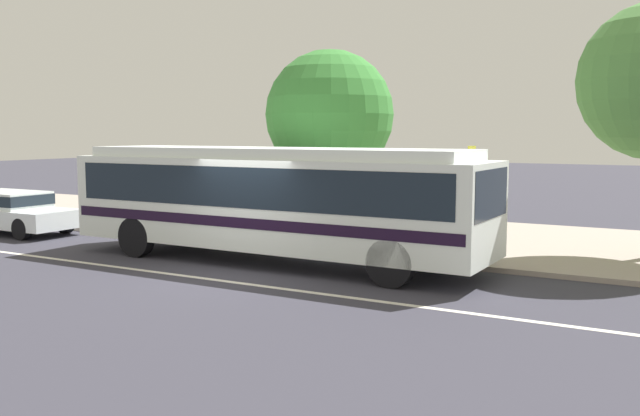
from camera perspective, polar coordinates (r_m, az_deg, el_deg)
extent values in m
plane|color=#35343F|center=(15.45, -6.80, -5.38)|extent=(120.00, 120.00, 0.00)
cube|color=#A39589|center=(21.28, 4.20, -2.00)|extent=(60.00, 8.00, 0.12)
cube|color=silver|center=(14.83, -8.63, -5.88)|extent=(56.00, 0.16, 0.01)
cube|color=white|center=(16.49, -3.93, 0.53)|extent=(10.56, 2.58, 2.08)
cube|color=white|center=(16.42, -3.96, 4.56)|extent=(9.72, 2.28, 0.24)
cube|color=#19232D|center=(16.46, -3.94, 1.98)|extent=(9.93, 2.60, 0.91)
cube|color=black|center=(16.53, -3.92, -0.76)|extent=(10.35, 2.61, 0.24)
cube|color=#19232D|center=(14.23, 13.79, 1.15)|extent=(0.14, 2.19, 1.00)
cylinder|color=black|center=(15.96, 9.13, -3.22)|extent=(1.00, 0.29, 1.00)
cylinder|color=black|center=(13.94, 5.87, -4.54)|extent=(1.00, 0.29, 1.00)
cylinder|color=black|center=(19.51, -10.33, -1.52)|extent=(1.00, 0.29, 1.00)
cylinder|color=black|center=(17.90, -14.92, -2.32)|extent=(1.00, 0.29, 1.00)
cube|color=white|center=(23.41, -24.11, -0.65)|extent=(4.51, 1.78, 0.55)
cube|color=white|center=(23.54, -24.49, 0.65)|extent=(2.53, 1.57, 0.50)
cube|color=#19232D|center=(23.54, -24.50, 0.71)|extent=(2.57, 1.58, 0.32)
cylinder|color=black|center=(22.74, -20.29, -1.18)|extent=(0.64, 0.22, 0.64)
cylinder|color=black|center=(21.79, -23.41, -1.61)|extent=(0.64, 0.22, 0.64)
cylinder|color=black|center=(25.08, -24.68, -0.70)|extent=(0.64, 0.22, 0.64)
cylinder|color=#1C2747|center=(16.35, 13.22, -2.84)|extent=(0.14, 0.14, 0.90)
cylinder|color=#1C2747|center=(16.50, 13.23, -2.75)|extent=(0.14, 0.14, 0.90)
cylinder|color=gold|center=(16.33, 13.29, -0.22)|extent=(0.42, 0.42, 0.59)
sphere|color=pink|center=(16.29, 13.33, 1.18)|extent=(0.21, 0.21, 0.21)
cylinder|color=gray|center=(16.45, 12.32, 0.23)|extent=(0.08, 0.08, 2.60)
cube|color=yellow|center=(16.37, 12.41, 4.05)|extent=(0.06, 0.44, 0.56)
cylinder|color=brown|center=(20.12, 0.79, 0.88)|extent=(0.34, 0.34, 2.20)
sphere|color=#3B8638|center=(20.04, 0.80, 7.72)|extent=(3.71, 3.71, 3.71)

